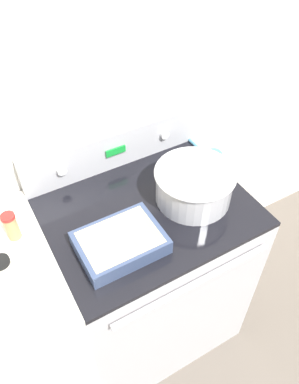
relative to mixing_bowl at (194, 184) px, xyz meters
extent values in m
plane|color=#6B6056|center=(-0.18, -0.28, -1.03)|extent=(12.00, 12.00, 0.00)
cube|color=silver|center=(-0.18, 0.41, 0.22)|extent=(8.00, 0.05, 2.50)
cube|color=#BCBCC1|center=(-0.18, 0.05, -0.56)|extent=(0.80, 0.65, 0.93)
cube|color=black|center=(-0.18, 0.05, -0.09)|extent=(0.80, 0.65, 0.02)
cylinder|color=silver|center=(-0.18, -0.29, -0.16)|extent=(0.65, 0.02, 0.02)
cube|color=#BCBCC1|center=(-0.18, 0.35, 0.01)|extent=(0.80, 0.05, 0.17)
cylinder|color=white|center=(-0.42, 0.31, 0.02)|extent=(0.04, 0.02, 0.04)
cylinder|color=white|center=(0.06, 0.31, 0.02)|extent=(0.04, 0.02, 0.04)
cube|color=green|center=(-0.18, 0.31, 0.02)|extent=(0.09, 0.01, 0.03)
cylinder|color=silver|center=(0.00, 0.00, -0.01)|extent=(0.30, 0.30, 0.14)
torus|color=silver|center=(0.00, 0.00, 0.06)|extent=(0.32, 0.32, 0.01)
cylinder|color=beige|center=(0.00, 0.00, 0.04)|extent=(0.27, 0.27, 0.02)
cube|color=#38476B|center=(-0.36, -0.08, -0.05)|extent=(0.30, 0.22, 0.06)
cube|color=#D1BC7A|center=(-0.36, -0.08, -0.04)|extent=(0.26, 0.19, 0.03)
cylinder|color=teal|center=(0.20, 0.27, -0.07)|extent=(0.01, 0.28, 0.01)
sphere|color=teal|center=(0.20, 0.13, -0.04)|extent=(0.08, 0.08, 0.08)
cylinder|color=tan|center=(-0.67, 0.15, -0.02)|extent=(0.05, 0.05, 0.10)
cylinder|color=red|center=(-0.67, 0.15, 0.04)|extent=(0.05, 0.05, 0.01)
cylinder|color=beige|center=(-0.74, -0.02, -0.02)|extent=(0.06, 0.06, 0.10)
cylinder|color=black|center=(-0.74, -0.02, 0.03)|extent=(0.06, 0.06, 0.01)
camera|label=1|loc=(-0.67, -0.82, 1.00)|focal=35.00mm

